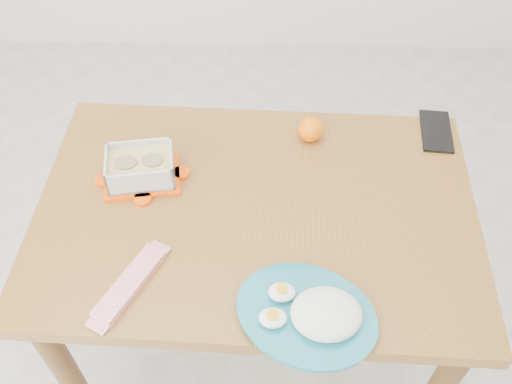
{
  "coord_description": "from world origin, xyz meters",
  "views": [
    {
      "loc": [
        0.21,
        -0.81,
        1.81
      ],
      "look_at": [
        0.19,
        0.04,
        0.81
      ],
      "focal_mm": 40.0,
      "sensor_mm": 36.0,
      "label": 1
    }
  ],
  "objects_px": {
    "food_container": "(141,168)",
    "orange_fruit": "(310,130)",
    "smartphone": "(436,131)",
    "dining_table": "(256,237)",
    "rice_plate": "(313,313)"
  },
  "relations": [
    {
      "from": "dining_table",
      "to": "food_container",
      "type": "height_order",
      "value": "food_container"
    },
    {
      "from": "orange_fruit",
      "to": "food_container",
      "type": "bearing_deg",
      "value": -160.19
    },
    {
      "from": "smartphone",
      "to": "dining_table",
      "type": "bearing_deg",
      "value": -145.27
    },
    {
      "from": "dining_table",
      "to": "orange_fruit",
      "type": "bearing_deg",
      "value": 62.58
    },
    {
      "from": "dining_table",
      "to": "orange_fruit",
      "type": "xyz_separation_m",
      "value": [
        0.14,
        0.24,
        0.15
      ]
    },
    {
      "from": "dining_table",
      "to": "rice_plate",
      "type": "height_order",
      "value": "rice_plate"
    },
    {
      "from": "dining_table",
      "to": "smartphone",
      "type": "xyz_separation_m",
      "value": [
        0.47,
        0.27,
        0.12
      ]
    },
    {
      "from": "rice_plate",
      "to": "dining_table",
      "type": "bearing_deg",
      "value": 135.36
    },
    {
      "from": "orange_fruit",
      "to": "smartphone",
      "type": "xyz_separation_m",
      "value": [
        0.34,
        0.03,
        -0.03
      ]
    },
    {
      "from": "food_container",
      "to": "rice_plate",
      "type": "bearing_deg",
      "value": -51.84
    },
    {
      "from": "dining_table",
      "to": "smartphone",
      "type": "relative_size",
      "value": 6.89
    },
    {
      "from": "orange_fruit",
      "to": "smartphone",
      "type": "relative_size",
      "value": 0.42
    },
    {
      "from": "food_container",
      "to": "orange_fruit",
      "type": "height_order",
      "value": "food_container"
    },
    {
      "from": "food_container",
      "to": "rice_plate",
      "type": "distance_m",
      "value": 0.55
    },
    {
      "from": "food_container",
      "to": "orange_fruit",
      "type": "relative_size",
      "value": 3.12
    }
  ]
}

